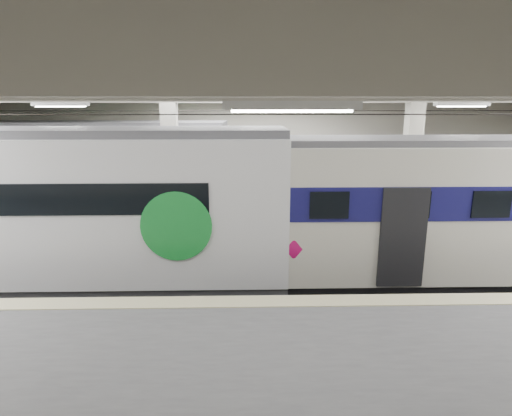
{
  "coord_description": "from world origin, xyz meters",
  "views": [
    {
      "loc": [
        -0.54,
        -11.13,
        4.97
      ],
      "look_at": [
        -0.24,
        1.0,
        2.0
      ],
      "focal_mm": 30.0,
      "sensor_mm": 36.0,
      "label": 1
    }
  ],
  "objects": [
    {
      "name": "station_hall",
      "position": [
        0.0,
        -1.74,
        3.24
      ],
      "size": [
        36.0,
        24.0,
        5.75
      ],
      "color": "black",
      "rests_on": "ground"
    },
    {
      "name": "older_rer",
      "position": [
        6.26,
        0.0,
        2.16
      ],
      "size": [
        12.3,
        2.72,
        4.11
      ],
      "color": "beige",
      "rests_on": "ground"
    },
    {
      "name": "modern_emu",
      "position": [
        -4.41,
        -0.0,
        2.15
      ],
      "size": [
        13.48,
        2.78,
        4.36
      ],
      "color": "silver",
      "rests_on": "ground"
    },
    {
      "name": "far_train",
      "position": [
        -8.0,
        5.5,
        2.23
      ],
      "size": [
        13.55,
        3.3,
        4.31
      ],
      "rotation": [
        0.0,
        0.0,
        -0.04
      ],
      "color": "silver",
      "rests_on": "ground"
    }
  ]
}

